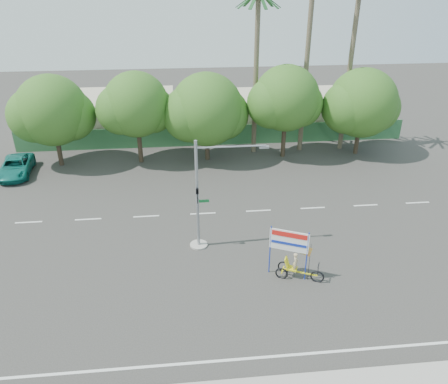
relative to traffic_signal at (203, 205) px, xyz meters
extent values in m
plane|color=#33302D|center=(2.20, -3.98, -2.92)|extent=(120.00, 120.00, 0.00)
cube|color=#336B3D|center=(2.20, 17.52, -1.92)|extent=(38.00, 0.08, 2.00)
cube|color=beige|center=(-7.80, 22.02, -0.92)|extent=(12.00, 8.00, 4.00)
cube|color=beige|center=(10.20, 22.02, -1.12)|extent=(14.00, 8.00, 3.60)
cylinder|color=#473828|center=(-11.80, 14.02, -1.16)|extent=(0.40, 0.40, 3.52)
sphere|color=#305C1B|center=(-11.80, 14.02, 2.04)|extent=(6.00, 6.00, 6.00)
sphere|color=#305C1B|center=(-10.45, 14.32, 1.48)|extent=(4.32, 4.32, 4.32)
sphere|color=#305C1B|center=(-13.15, 13.77, 1.72)|extent=(4.56, 4.56, 4.56)
cylinder|color=#473828|center=(-4.80, 14.02, -1.05)|extent=(0.40, 0.40, 3.74)
sphere|color=#305C1B|center=(-4.80, 14.02, 2.35)|extent=(5.60, 5.60, 5.60)
sphere|color=#305C1B|center=(-3.54, 14.32, 1.76)|extent=(4.03, 4.03, 4.03)
sphere|color=#305C1B|center=(-6.06, 13.77, 2.01)|extent=(4.26, 4.26, 4.26)
cylinder|color=#473828|center=(1.20, 14.02, -1.27)|extent=(0.40, 0.40, 3.30)
sphere|color=#305C1B|center=(1.20, 14.02, 1.73)|extent=(6.40, 6.40, 6.40)
sphere|color=#305C1B|center=(2.64, 14.32, 1.21)|extent=(4.61, 4.61, 4.61)
sphere|color=#305C1B|center=(-0.24, 13.77, 1.43)|extent=(4.86, 4.86, 4.86)
cylinder|color=#473828|center=(8.20, 14.02, -0.98)|extent=(0.40, 0.40, 3.87)
sphere|color=#305C1B|center=(8.20, 14.02, 2.54)|extent=(5.80, 5.80, 5.80)
sphere|color=#305C1B|center=(9.50, 14.32, 1.92)|extent=(4.18, 4.18, 4.18)
sphere|color=#305C1B|center=(6.89, 13.77, 2.19)|extent=(4.41, 4.41, 4.41)
cylinder|color=#473828|center=(15.20, 14.02, -1.20)|extent=(0.40, 0.40, 3.43)
sphere|color=#305C1B|center=(15.20, 14.02, 1.92)|extent=(6.20, 6.20, 6.20)
sphere|color=#305C1B|center=(16.59, 14.32, 1.37)|extent=(4.46, 4.46, 4.46)
sphere|color=#305C1B|center=(13.80, 13.77, 1.61)|extent=(4.71, 4.71, 4.71)
cylinder|color=#70604C|center=(10.20, 15.52, 5.58)|extent=(0.44, 0.44, 17.00)
cylinder|color=#70604C|center=(14.20, 15.52, 4.58)|extent=(0.44, 0.44, 15.00)
cylinder|color=#70604C|center=(5.70, 15.52, 4.08)|extent=(0.44, 0.44, 14.00)
cube|color=#1C4C21|center=(5.23, 14.70, 10.42)|extent=(1.20, 1.80, 1.36)
cube|color=#1C4C21|center=(5.86, 14.59, 10.42)|extent=(0.61, 1.93, 1.36)
cylinder|color=gray|center=(-0.30, 0.02, -2.87)|extent=(1.10, 1.10, 0.10)
cylinder|color=gray|center=(-0.30, 0.02, 0.58)|extent=(0.18, 0.18, 7.00)
cylinder|color=gray|center=(1.70, 0.02, 3.63)|extent=(4.00, 0.10, 0.10)
cube|color=gray|center=(3.60, 0.02, 3.53)|extent=(0.55, 0.20, 0.12)
imported|color=black|center=(-0.30, -0.20, 0.68)|extent=(0.16, 0.20, 1.00)
cube|color=#14662D|center=(0.05, 0.02, 0.23)|extent=(0.70, 0.04, 0.18)
torus|color=black|center=(6.04, -4.23, -2.58)|extent=(0.74, 0.40, 0.77)
torus|color=black|center=(4.42, -3.13, -2.60)|extent=(0.69, 0.37, 0.72)
torus|color=black|center=(4.15, -3.71, -2.60)|extent=(0.69, 0.37, 0.72)
cube|color=yellow|center=(5.16, -3.83, -2.51)|extent=(1.79, 0.87, 0.07)
cube|color=yellow|center=(4.28, -3.42, -2.58)|extent=(0.35, 0.65, 0.06)
cube|color=yellow|center=(4.75, -3.64, -2.35)|extent=(0.72, 0.67, 0.07)
cube|color=yellow|center=(4.47, -3.51, -2.03)|extent=(0.43, 0.54, 0.62)
cylinder|color=black|center=(6.04, -4.23, -2.12)|extent=(0.05, 0.05, 0.63)
cube|color=black|center=(6.04, -4.23, -1.82)|extent=(0.25, 0.48, 0.05)
imported|color=#CCB284|center=(4.90, -3.71, -1.92)|extent=(0.45, 0.53, 1.23)
cylinder|color=#1831BA|center=(3.56, -3.09, -1.38)|extent=(0.08, 0.08, 3.07)
cylinder|color=#1831BA|center=(5.42, -3.94, -1.38)|extent=(0.08, 0.08, 3.07)
cube|color=white|center=(4.49, -3.52, -0.59)|extent=(1.99, 0.95, 1.25)
cube|color=red|center=(4.47, -3.55, -0.19)|extent=(1.77, 0.82, 0.30)
cube|color=#1831BA|center=(4.47, -3.55, -0.76)|extent=(1.77, 0.82, 0.16)
cylinder|color=black|center=(5.58, -4.02, -1.72)|extent=(0.03, 0.03, 2.39)
cube|color=red|center=(5.21, -3.85, -0.99)|extent=(0.93, 0.44, 0.75)
imported|color=#0F6B60|center=(-15.08, 12.27, -2.20)|extent=(2.90, 5.38, 1.43)
camera|label=1|loc=(-1.04, -22.95, 12.53)|focal=35.00mm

